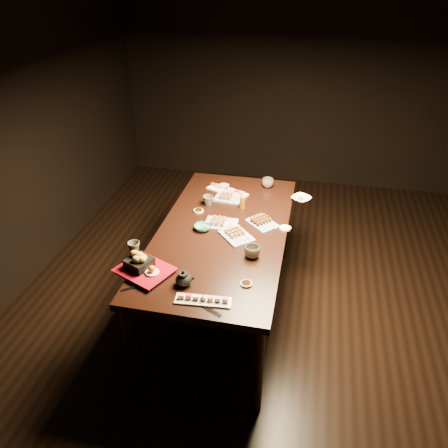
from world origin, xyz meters
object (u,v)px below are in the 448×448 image
at_px(teacup_mid_right, 252,252).
at_px(teacup_far_left, 208,200).
at_px(tempura_tray, 144,265).
at_px(teacup_far_right, 268,183).
at_px(edamame_bowl_cream, 301,199).
at_px(sushi_platter_near, 203,299).
at_px(yakitori_plate_center, 221,221).
at_px(teacup_near_left, 134,247).
at_px(yakitori_plate_right, 236,233).
at_px(dining_table, 223,272).
at_px(teapot, 184,278).
at_px(condiment_bottle, 242,201).
at_px(sushi_platter_far, 227,190).
at_px(edamame_bowl_green, 203,228).
at_px(yakitori_plate_left, 228,196).

bearing_deg(teacup_mid_right, teacup_far_left, 125.72).
distance_m(tempura_tray, teacup_far_right, 1.45).
bearing_deg(edamame_bowl_cream, sushi_platter_near, -109.32).
height_order(yakitori_plate_center, teacup_mid_right, teacup_mid_right).
bearing_deg(teacup_far_left, teacup_near_left, -113.57).
distance_m(sushi_platter_near, yakitori_plate_right, 0.70).
bearing_deg(dining_table, edamame_bowl_cream, 61.61).
relative_size(teapot, condiment_bottle, 0.93).
bearing_deg(teacup_far_right, yakitori_plate_center, -110.50).
relative_size(sushi_platter_far, edamame_bowl_cream, 2.48).
xyz_separation_m(dining_table, edamame_bowl_green, (-0.14, -0.03, 0.39)).
height_order(yakitori_plate_center, condiment_bottle, condiment_bottle).
bearing_deg(yakitori_plate_left, edamame_bowl_cream, 15.36).
relative_size(yakitori_plate_right, teacup_far_right, 2.39).
bearing_deg(teapot, condiment_bottle, 72.65).
bearing_deg(teacup_mid_right, yakitori_plate_center, 129.05).
relative_size(tempura_tray, teacup_mid_right, 3.17).
xyz_separation_m(dining_table, tempura_tray, (-0.36, -0.58, 0.43)).
relative_size(dining_table, tempura_tray, 5.60).
bearing_deg(teacup_near_left, teacup_far_right, 57.08).
xyz_separation_m(dining_table, condiment_bottle, (0.08, 0.35, 0.44)).
bearing_deg(yakitori_plate_center, teacup_near_left, -135.79).
bearing_deg(sushi_platter_near, sushi_platter_far, 91.37).
bearing_deg(dining_table, sushi_platter_far, 112.87).
height_order(sushi_platter_near, sushi_platter_far, sushi_platter_far).
distance_m(teacup_mid_right, teapot, 0.50).
xyz_separation_m(sushi_platter_near, teacup_mid_right, (0.20, 0.48, 0.02)).
bearing_deg(teacup_far_right, edamame_bowl_cream, -32.74).
xyz_separation_m(sushi_platter_far, edamame_bowl_cream, (0.61, -0.03, -0.00)).
relative_size(sushi_platter_far, teacup_far_left, 4.39).
height_order(edamame_bowl_green, teacup_near_left, teacup_near_left).
relative_size(edamame_bowl_cream, teacup_far_left, 1.77).
xyz_separation_m(yakitori_plate_right, yakitori_plate_left, (-0.17, 0.54, -0.00)).
bearing_deg(yakitori_plate_right, teacup_near_left, -104.86).
bearing_deg(teapot, tempura_tray, 160.08).
bearing_deg(condiment_bottle, dining_table, -103.06).
distance_m(edamame_bowl_cream, teapot, 1.35).
bearing_deg(teapot, teacup_near_left, 141.14).
xyz_separation_m(teacup_far_right, teapot, (-0.32, -1.39, 0.01)).
xyz_separation_m(yakitori_plate_left, teacup_near_left, (-0.45, -0.85, 0.01)).
relative_size(teacup_mid_right, condiment_bottle, 0.80).
bearing_deg(sushi_platter_far, dining_table, 120.19).
xyz_separation_m(edamame_bowl_cream, teacup_far_right, (-0.29, 0.19, 0.02)).
xyz_separation_m(dining_table, teacup_far_left, (-0.19, 0.34, 0.41)).
bearing_deg(edamame_bowl_green, edamame_bowl_cream, 41.71).
xyz_separation_m(dining_table, edamame_bowl_cream, (0.52, 0.56, 0.39)).
bearing_deg(yakitori_plate_left, teacup_far_left, -131.01).
bearing_deg(edamame_bowl_green, teacup_near_left, -135.71).
height_order(teacup_mid_right, condiment_bottle, condiment_bottle).
relative_size(sushi_platter_far, teapot, 3.04).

